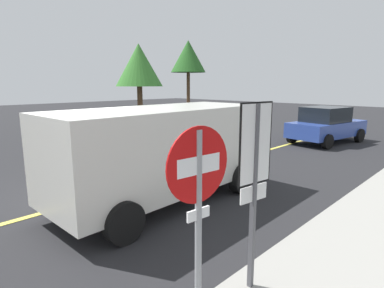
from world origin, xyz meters
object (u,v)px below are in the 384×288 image
stop_sign (198,201)px  white_van (162,149)px  speed_limit_sign (255,165)px  tree_left_verge (139,66)px  tree_centre_verge (188,57)px  car_blue_approaching (326,125)px  car_silver_far_lane (185,132)px

stop_sign → white_van: bearing=54.6°
speed_limit_sign → tree_left_verge: bearing=59.3°
speed_limit_sign → tree_centre_verge: 17.86m
car_blue_approaching → tree_centre_verge: bearing=88.9°
car_blue_approaching → white_van: bearing=-178.4°
car_silver_far_lane → tree_centre_verge: bearing=44.2°
car_blue_approaching → tree_left_verge: bearing=119.4°
speed_limit_sign → tree_centre_verge: (11.90, 13.04, 2.73)m
stop_sign → car_silver_far_lane: bearing=46.3°
stop_sign → tree_centre_verge: (12.91, 13.05, 2.89)m
tree_centre_verge → car_blue_approaching: bearing=-91.1°
car_silver_far_lane → stop_sign: bearing=-133.7°
stop_sign → car_blue_approaching: stop_sign is taller
stop_sign → tree_left_verge: 14.57m
stop_sign → speed_limit_sign: (1.01, 0.02, 0.17)m
stop_sign → tree_centre_verge: tree_centre_verge is taller
white_van → tree_left_verge: (5.66, 8.51, 2.42)m
speed_limit_sign → car_blue_approaching: (11.73, 3.68, -0.92)m
tree_left_verge → tree_centre_verge: tree_centre_verge is taller
stop_sign → white_van: stop_sign is taller
speed_limit_sign → car_silver_far_lane: speed_limit_sign is taller
car_silver_far_lane → tree_centre_verge: size_ratio=0.74×
tree_centre_verge → white_van: bearing=-137.4°
white_van → tree_centre_verge: tree_centre_verge is taller
speed_limit_sign → stop_sign: bearing=-178.9°
stop_sign → tree_left_verge: size_ratio=0.48×
speed_limit_sign → white_van: size_ratio=0.48×
stop_sign → tree_left_verge: tree_left_verge is taller
tree_centre_verge → tree_left_verge: bearing=-166.9°
stop_sign → tree_centre_verge: size_ratio=0.42×
car_blue_approaching → tree_centre_verge: size_ratio=0.78×
white_van → car_silver_far_lane: size_ratio=1.27×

